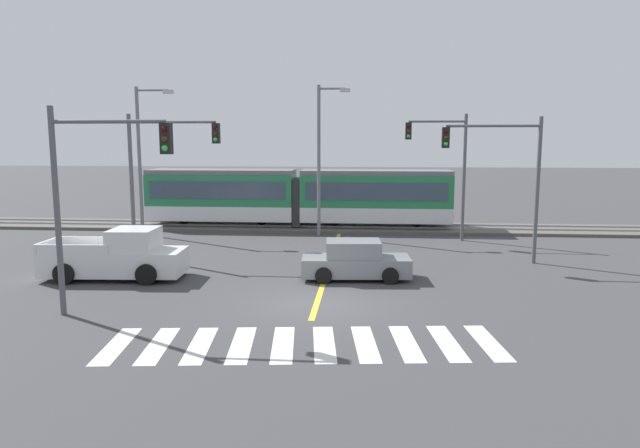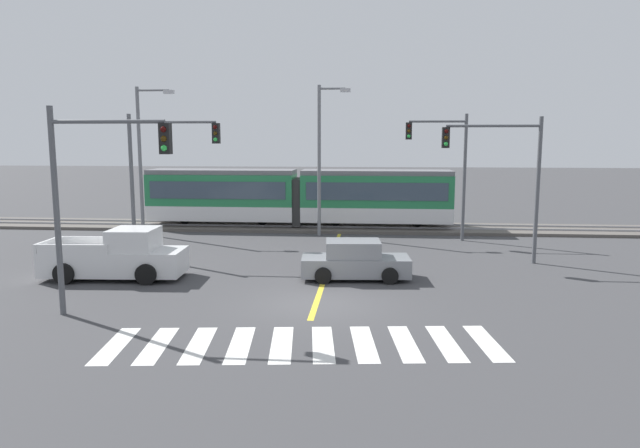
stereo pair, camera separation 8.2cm
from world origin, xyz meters
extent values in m
plane|color=#3D3D3F|center=(0.00, 0.00, 0.00)|extent=(200.00, 200.00, 0.00)
cube|color=#56514C|center=(0.00, 16.31, 0.09)|extent=(120.00, 4.00, 0.18)
cube|color=#939399|center=(0.00, 15.59, 0.23)|extent=(120.00, 0.08, 0.10)
cube|color=#939399|center=(0.00, 17.03, 0.23)|extent=(120.00, 0.08, 0.10)
cube|color=silver|center=(-7.39, 16.31, 0.98)|extent=(9.00, 2.60, 0.90)
cube|color=#237A47|center=(-7.39, 16.31, 2.38)|extent=(9.00, 2.60, 1.90)
cube|color=#384756|center=(-7.39, 14.99, 2.43)|extent=(8.28, 0.04, 1.04)
cube|color=slate|center=(-7.39, 16.31, 3.47)|extent=(9.00, 2.39, 0.28)
cylinder|color=black|center=(-4.91, 16.31, 0.53)|extent=(0.70, 0.20, 0.70)
cylinder|color=black|center=(-9.86, 16.31, 0.53)|extent=(0.70, 0.20, 0.70)
cube|color=silver|center=(2.11, 16.31, 0.98)|extent=(9.00, 2.60, 0.90)
cube|color=#237A47|center=(2.11, 16.31, 2.38)|extent=(9.00, 2.60, 1.90)
cube|color=#384756|center=(2.11, 14.99, 2.43)|extent=(8.28, 0.04, 1.04)
cube|color=slate|center=(2.11, 16.31, 3.47)|extent=(9.00, 2.39, 0.28)
cylinder|color=black|center=(4.59, 16.31, 0.53)|extent=(0.70, 0.20, 0.70)
cylinder|color=black|center=(-0.36, 16.31, 0.53)|extent=(0.70, 0.20, 0.70)
cube|color=#2D2D2D|center=(-2.64, 16.31, 1.68)|extent=(0.50, 2.34, 2.80)
cube|color=silver|center=(-4.92, -4.39, 0.00)|extent=(0.86, 2.84, 0.01)
cube|color=silver|center=(-3.83, -4.27, 0.00)|extent=(0.86, 2.84, 0.01)
cube|color=silver|center=(-2.73, -4.15, 0.00)|extent=(0.86, 2.84, 0.01)
cube|color=silver|center=(-1.64, -4.03, 0.00)|extent=(0.86, 2.84, 0.01)
cube|color=silver|center=(-0.55, -3.91, 0.00)|extent=(0.86, 2.84, 0.01)
cube|color=silver|center=(0.55, -3.79, 0.00)|extent=(0.86, 2.84, 0.01)
cube|color=silver|center=(1.64, -3.67, 0.00)|extent=(0.86, 2.84, 0.01)
cube|color=silver|center=(2.73, -3.55, 0.00)|extent=(0.86, 2.84, 0.01)
cube|color=silver|center=(3.83, -3.43, 0.00)|extent=(0.86, 2.84, 0.01)
cube|color=silver|center=(4.92, -3.30, 0.00)|extent=(0.86, 2.84, 0.01)
cube|color=gold|center=(0.00, 6.23, 0.00)|extent=(0.20, 16.16, 0.01)
cube|color=gray|center=(1.21, 3.58, 0.52)|extent=(4.31, 2.00, 0.72)
cube|color=gray|center=(1.11, 3.57, 1.20)|extent=(2.21, 1.67, 0.64)
cube|color=#384756|center=(2.11, 3.64, 1.20)|extent=(0.20, 1.43, 0.52)
cube|color=#384756|center=(1.06, 4.35, 1.20)|extent=(1.78, 0.17, 0.48)
cylinder|color=black|center=(2.41, 4.52, 0.32)|extent=(0.65, 0.27, 0.64)
cylinder|color=black|center=(2.53, 2.82, 0.32)|extent=(0.65, 0.27, 0.64)
cylinder|color=black|center=(-0.11, 4.33, 0.32)|extent=(0.65, 0.27, 0.64)
cylinder|color=black|center=(0.02, 2.64, 0.32)|extent=(0.65, 0.27, 0.64)
cube|color=silver|center=(-8.22, 2.83, 0.66)|extent=(5.50, 2.27, 0.96)
cube|color=silver|center=(-7.41, 2.87, 1.56)|extent=(1.80, 1.93, 0.84)
cube|color=#384756|center=(-6.66, 2.92, 1.58)|extent=(0.20, 1.70, 0.66)
cube|color=silver|center=(-9.49, 3.68, 1.32)|extent=(2.70, 0.27, 0.36)
cube|color=silver|center=(-9.38, 1.84, 1.32)|extent=(2.70, 0.27, 0.36)
cube|color=silver|center=(-10.86, 2.68, 1.32)|extent=(0.23, 1.96, 0.36)
cylinder|color=black|center=(-6.71, 3.90, 0.40)|extent=(0.81, 0.33, 0.80)
cylinder|color=black|center=(-6.60, 1.94, 0.40)|extent=(0.81, 0.33, 0.80)
cylinder|color=black|center=(-9.84, 3.72, 0.40)|extent=(0.81, 0.33, 0.80)
cylinder|color=black|center=(-9.73, 1.76, 0.40)|extent=(0.81, 0.33, 0.80)
cylinder|color=#515459|center=(-7.75, -1.89, 3.20)|extent=(0.18, 0.18, 6.40)
cylinder|color=#515459|center=(-6.00, -1.89, 5.93)|extent=(3.50, 0.12, 0.12)
cube|color=black|center=(-4.25, -1.89, 5.43)|extent=(0.32, 0.28, 0.90)
sphere|color=#360605|center=(-4.25, -2.04, 5.70)|extent=(0.18, 0.18, 0.18)
sphere|color=#3A2706|center=(-4.25, -2.04, 5.43)|extent=(0.18, 0.18, 0.18)
sphere|color=green|center=(-4.25, -2.04, 5.16)|extent=(0.18, 0.18, 0.18)
cylinder|color=#515459|center=(-9.13, 6.90, 3.28)|extent=(0.18, 0.18, 6.57)
cylinder|color=#515459|center=(-7.13, 6.90, 6.19)|extent=(4.00, 0.12, 0.12)
cube|color=black|center=(-5.13, 6.90, 5.69)|extent=(0.32, 0.28, 0.90)
sphere|color=#360605|center=(-5.13, 6.75, 5.96)|extent=(0.18, 0.18, 0.18)
sphere|color=#3A2706|center=(-5.13, 6.75, 5.69)|extent=(0.18, 0.18, 0.18)
sphere|color=green|center=(-5.13, 6.75, 5.42)|extent=(0.18, 0.18, 0.18)
cylinder|color=#515459|center=(6.76, 12.74, 3.39)|extent=(0.18, 0.18, 6.78)
cylinder|color=#515459|center=(5.26, 12.74, 6.38)|extent=(3.00, 0.12, 0.12)
cube|color=black|center=(3.76, 12.74, 5.88)|extent=(0.32, 0.28, 0.90)
sphere|color=#360605|center=(3.76, 12.59, 6.15)|extent=(0.18, 0.18, 0.18)
sphere|color=#3A2706|center=(3.76, 12.59, 5.88)|extent=(0.18, 0.18, 0.18)
sphere|color=green|center=(3.76, 12.59, 5.61)|extent=(0.18, 0.18, 0.18)
cylinder|color=#515459|center=(8.99, 7.11, 3.20)|extent=(0.18, 0.18, 6.40)
cylinder|color=#515459|center=(6.99, 7.11, 6.00)|extent=(4.00, 0.12, 0.12)
cube|color=black|center=(4.99, 7.11, 5.50)|extent=(0.32, 0.28, 0.90)
sphere|color=#360605|center=(4.99, 6.96, 5.77)|extent=(0.18, 0.18, 0.18)
sphere|color=#3A2706|center=(4.99, 6.96, 5.50)|extent=(0.18, 0.18, 0.18)
sphere|color=green|center=(4.99, 6.96, 5.23)|extent=(0.18, 0.18, 0.18)
cylinder|color=slate|center=(-11.28, 13.11, 4.17)|extent=(0.20, 0.20, 8.35)
cylinder|color=slate|center=(-10.36, 13.11, 8.15)|extent=(1.83, 0.12, 0.12)
cube|color=#B2B2B7|center=(-9.45, 13.11, 8.05)|extent=(0.56, 0.28, 0.20)
cylinder|color=slate|center=(-1.13, 13.71, 4.21)|extent=(0.20, 0.20, 8.41)
cylinder|color=slate|center=(-0.41, 13.71, 8.21)|extent=(1.46, 0.12, 0.12)
cube|color=#B2B2B7|center=(0.32, 13.71, 8.11)|extent=(0.56, 0.28, 0.20)
camera|label=1|loc=(1.67, -18.31, 5.37)|focal=32.00mm
camera|label=2|loc=(1.75, -18.30, 5.37)|focal=32.00mm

